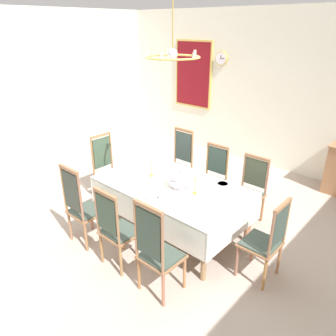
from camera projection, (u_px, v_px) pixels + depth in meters
The scene contains 25 objects.
ground at pixel (165, 236), 4.77m from camera, with size 8.14×6.77×0.04m, color #BCAC9E.
back_wall at pixel (280, 93), 6.44m from camera, with size 8.14×0.08×3.16m, color white.
left_wall at pixel (17, 91), 6.63m from camera, with size 0.08×6.77×3.16m, color silver.
dining_table at pixel (172, 189), 4.58m from camera, with size 2.12×1.22×0.76m.
tablecloth at pixel (172, 191), 4.59m from camera, with size 2.14×1.24×0.40m.
chair_south_a at pixel (82, 206), 4.38m from camera, with size 0.44×0.42×1.19m.
chair_north_a at pixel (179, 162), 5.77m from camera, with size 0.44×0.42×1.17m.
chair_south_b at pixel (116, 228), 3.95m from camera, with size 0.44×0.42×1.10m.
chair_north_b at pixel (212, 176), 5.34m from camera, with size 0.44×0.42×1.05m.
chair_south_c at pixel (157, 250), 3.51m from camera, with size 0.44×0.42×1.20m.
chair_north_c at pixel (250, 189), 4.91m from camera, with size 0.44×0.42×1.04m.
chair_head_west at pixel (107, 168), 5.53m from camera, with size 0.42×0.44×1.16m.
chair_head_east at pixel (266, 240), 3.75m from camera, with size 0.42×0.44×1.08m.
soup_tureen at pixel (180, 180), 4.42m from camera, with size 0.30×0.30×0.24m.
candlestick_west at pixel (151, 168), 4.75m from camera, with size 0.07×0.07×0.34m.
candlestick_east at pixel (195, 185), 4.25m from camera, with size 0.07×0.07×0.34m.
bowl_near_left at pixel (168, 165), 5.14m from camera, with size 0.18×0.18×0.03m.
bowl_near_right at pixel (223, 185), 4.50m from camera, with size 0.18×0.18×0.04m.
bowl_far_left at pixel (187, 170), 4.95m from camera, with size 0.17×0.17×0.04m.
bowl_far_right at pixel (153, 198), 4.15m from camera, with size 0.20×0.20×0.04m.
spoon_primary at pixel (163, 163), 5.24m from camera, with size 0.05×0.18×0.01m.
spoon_secondary at pixel (231, 188), 4.45m from camera, with size 0.03×0.18×0.01m.
mounted_clock at pixel (221, 58), 7.01m from camera, with size 0.29×0.06×0.29m.
framed_painting at pixel (193, 74), 7.65m from camera, with size 1.04×0.05×1.53m.
chandelier at pixel (173, 56), 3.85m from camera, with size 0.67×0.67×0.66m.
Camera 1 is at (2.68, -2.90, 2.84)m, focal length 34.59 mm.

